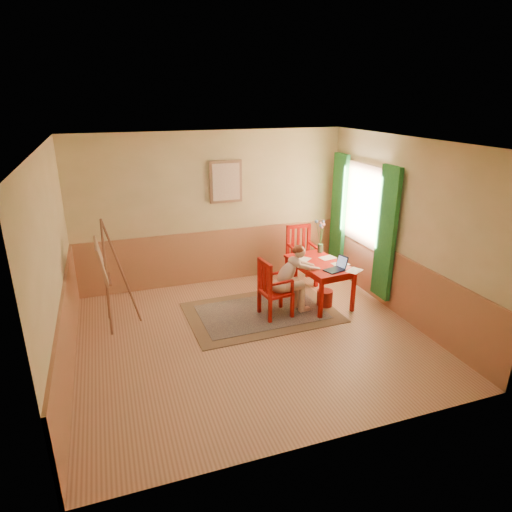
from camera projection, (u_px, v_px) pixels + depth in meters
name	position (u px, v px, depth m)	size (l,w,h in m)	color
room	(252.00, 247.00, 6.07)	(5.04, 4.54, 2.84)	tan
wainscot	(236.00, 285.00, 7.09)	(5.00, 4.50, 1.00)	#B87852
window	(362.00, 217.00, 7.81)	(0.12, 2.01, 2.20)	white
wall_portrait	(226.00, 182.00, 7.93)	(0.60, 0.05, 0.76)	#976A4C
rug	(262.00, 312.00, 7.26)	(2.44, 1.66, 0.02)	#8C7251
table	(319.00, 267.00, 7.45)	(0.84, 1.27, 0.72)	#BF1107
chair_left	(273.00, 289.00, 6.99)	(0.49, 0.48, 0.97)	#BF1107
chair_back	(301.00, 255.00, 8.30)	(0.50, 0.52, 1.08)	#BF1107
figure	(291.00, 277.00, 7.06)	(0.87, 0.41, 1.15)	beige
laptop	(337.00, 267.00, 7.09)	(0.40, 0.31, 0.22)	#1E2338
papers	(331.00, 263.00, 7.40)	(0.89, 1.05, 0.00)	white
vase	(320.00, 238.00, 7.82)	(0.22, 0.29, 0.59)	#3F724C
wastebasket	(325.00, 298.00, 7.46)	(0.26, 0.26, 0.28)	#A32C22
easel	(104.00, 265.00, 6.50)	(0.58, 0.76, 1.72)	brown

